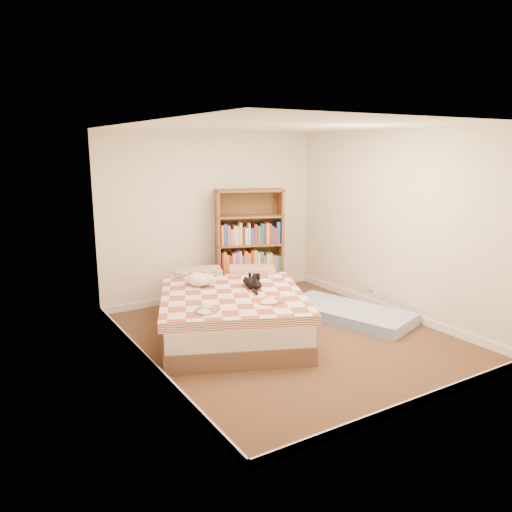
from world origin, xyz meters
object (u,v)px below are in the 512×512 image
floor_mattress (348,313)px  black_cat (251,282)px  bookshelf (249,260)px  bed (230,310)px  white_dog (200,279)px

floor_mattress → black_cat: black_cat is taller
bookshelf → floor_mattress: bearing=-46.9°
bed → bookshelf: bookshelf is taller
floor_mattress → bookshelf: bearing=94.8°
black_cat → floor_mattress: bearing=30.1°
bookshelf → white_dog: bearing=-126.0°
black_cat → bookshelf: bearing=105.3°
black_cat → white_dog: 0.65m
bed → bookshelf: (0.93, 1.11, 0.32)m
bed → black_cat: (0.26, -0.08, 0.33)m
bookshelf → white_dog: bookshelf is taller
bed → floor_mattress: size_ratio=1.61×
floor_mattress → white_dog: size_ratio=4.84×
bookshelf → white_dog: size_ratio=4.74×
white_dog → black_cat: bearing=-34.3°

